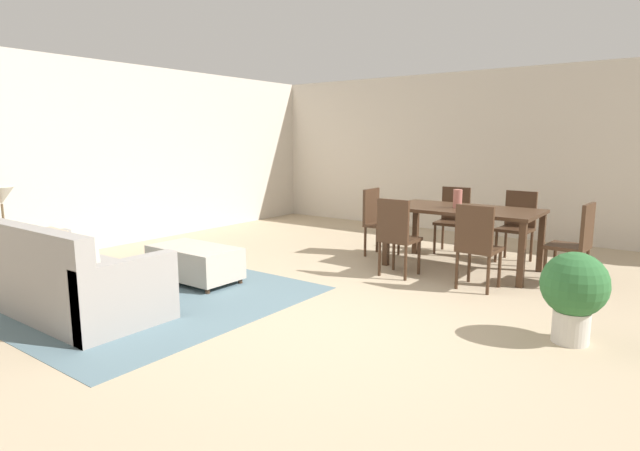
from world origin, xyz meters
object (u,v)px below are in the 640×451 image
Objects in this scene: dining_chair_far_right at (517,222)px; potted_plant at (574,290)px; dining_chair_head_east at (577,240)px; dining_table at (463,215)px; dining_chair_near_left at (397,233)px; dining_chair_head_west at (377,218)px; side_table at (6,247)px; couch at (67,282)px; vase_centerpiece at (458,199)px; table_lamp at (1,198)px; dining_chair_far_left at (453,216)px; ottoman_table at (195,262)px; dining_chair_near_right at (477,242)px.

dining_chair_far_right is 2.82m from potted_plant.
dining_table is at bearing 178.81° from dining_chair_head_east.
dining_chair_near_left is 1.00× the size of dining_chair_head_west.
dining_chair_head_west is (2.38, 3.75, 0.07)m from side_table.
couch is 4.39m from vase_centerpiece.
table_lamp reaches higher than dining_chair_far_left.
vase_centerpiece is at bearing -65.77° from dining_chair_far_left.
potted_plant is (2.04, -2.59, -0.09)m from dining_chair_far_left.
dining_chair_near_left is at bearing 155.70° from potted_plant.
dining_chair_near_left is 1.87m from dining_chair_far_right.
dining_table is at bearing 47.14° from ottoman_table.
dining_table is (3.60, 3.73, 0.22)m from side_table.
vase_centerpiece is at bearing -120.05° from dining_chair_far_right.
dining_chair_head_west is at bearing -133.39° from dining_chair_far_left.
side_table is at bearing -142.89° from dining_chair_head_east.
dining_chair_far_right is at bearing 135.41° from dining_chair_head_east.
dining_chair_near_left is 1.00× the size of dining_chair_far_left.
table_lamp is 0.57× the size of dining_chair_far_left.
dining_table is 1.93× the size of dining_chair_head_west.
potted_plant is (0.30, -1.73, -0.09)m from dining_chair_head_east.
table_lamp is 0.72× the size of potted_plant.
dining_chair_head_east is at bearing -1.19° from dining_table.
dining_chair_far_right and dining_chair_head_east have the same top height.
table_lamp is 0.57× the size of dining_chair_head_east.
dining_table is (2.19, 2.36, 0.44)m from ottoman_table.
side_table is 4.44m from dining_chair_head_west.
table_lamp reaches higher than potted_plant.
potted_plant is (2.05, -0.93, -0.09)m from dining_chair_near_left.
vase_centerpiece is (-0.49, -0.85, 0.35)m from dining_chair_far_right.
ottoman_table is 1.42× the size of potted_plant.
ottoman_table is 3.83m from potted_plant.
table_lamp is at bearing -144.34° from dining_chair_near_right.
dining_chair_head_west is at bearing 73.64° from couch.
vase_centerpiece is 0.31× the size of potted_plant.
couch is at bearing -134.18° from dining_chair_head_east.
potted_plant is (5.19, 1.97, -0.02)m from side_table.
dining_chair_head_east is 1.76m from potted_plant.
side_table is at bearing 179.07° from couch.
vase_centerpiece is (0.41, 0.79, 0.35)m from dining_chair_near_left.
potted_plant is at bearing -24.30° from dining_chair_near_left.
couch is 3.41× the size of side_table.
dining_chair_head_east is at bearing -1.13° from dining_chair_head_west.
dining_chair_near_right and dining_chair_head_east have the same top height.
dining_table is 0.21m from vase_centerpiece.
dining_chair_near_left is 4.07× the size of vase_centerpiece.
dining_chair_far_left is 1.94m from dining_chair_head_east.
dining_chair_far_left is 0.89m from dining_chair_far_right.
dining_chair_near_left is (3.14, 2.90, 0.07)m from side_table.
dining_chair_far_right reaches higher than dining_table.
dining_chair_far_right is at bearing 48.39° from side_table.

